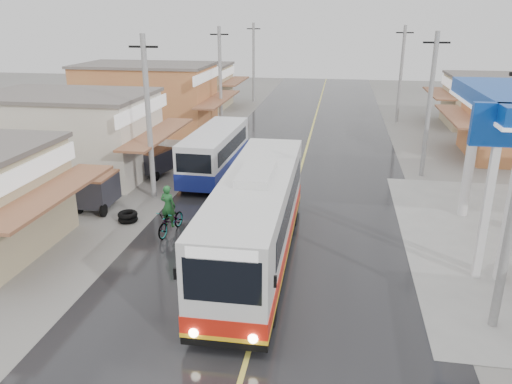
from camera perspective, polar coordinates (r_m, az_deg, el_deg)
ground at (r=16.48m, az=0.72°, el=-12.72°), size 120.00×120.00×0.00m
road at (r=30.15m, az=5.11°, el=2.59°), size 12.00×90.00×0.02m
centre_line at (r=30.14m, az=5.11°, el=2.62°), size 0.15×90.00×0.01m
shopfronts_left at (r=36.25m, az=-15.48°, el=4.87°), size 11.00×44.00×5.20m
utility_poles_left at (r=32.34m, az=-7.22°, el=3.68°), size 1.60×50.00×8.00m
utility_poles_right at (r=30.47m, az=18.35°, el=1.82°), size 1.60×36.00×8.00m
coach_bus at (r=18.40m, az=0.11°, el=-2.94°), size 2.77×11.65×3.63m
second_bus at (r=28.57m, az=-4.69°, el=4.61°), size 2.37×8.04×2.65m
cyclist at (r=21.38m, az=-9.77°, el=-2.88°), size 1.07×2.15×2.22m
tricycle_near at (r=24.79m, az=-17.59°, el=0.28°), size 1.49×2.25×1.72m
tricycle_far at (r=29.19m, az=-11.43°, el=3.48°), size 1.74×2.26×1.54m
tyre_stack at (r=23.19m, az=-14.44°, el=-2.74°), size 0.89×0.89×0.45m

